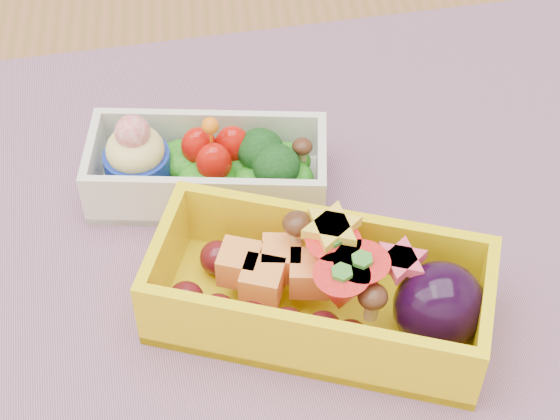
{
  "coord_description": "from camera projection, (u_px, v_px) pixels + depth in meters",
  "views": [
    {
      "loc": [
        -0.07,
        -0.35,
        1.18
      ],
      "look_at": [
        -0.04,
        0.0,
        0.79
      ],
      "focal_mm": 59.72,
      "sensor_mm": 36.0,
      "label": 1
    }
  ],
  "objects": [
    {
      "name": "table",
      "position": [
        337.0,
        345.0,
        0.63
      ],
      "size": [
        1.2,
        0.8,
        0.75
      ],
      "color": "brown",
      "rests_on": "ground"
    },
    {
      "name": "placemat",
      "position": [
        268.0,
        260.0,
        0.55
      ],
      "size": [
        0.62,
        0.5,
        0.0
      ],
      "primitive_type": "cube",
      "rotation": [
        0.0,
        0.0,
        0.1
      ],
      "color": "gray",
      "rests_on": "table"
    },
    {
      "name": "bento_white",
      "position": [
        206.0,
        167.0,
        0.58
      ],
      "size": [
        0.15,
        0.08,
        0.06
      ],
      "rotation": [
        0.0,
        0.0,
        -0.12
      ],
      "color": "silver",
      "rests_on": "placemat"
    },
    {
      "name": "bento_yellow",
      "position": [
        327.0,
        290.0,
        0.5
      ],
      "size": [
        0.2,
        0.14,
        0.06
      ],
      "rotation": [
        0.0,
        0.0,
        -0.33
      ],
      "color": "yellow",
      "rests_on": "placemat"
    }
  ]
}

